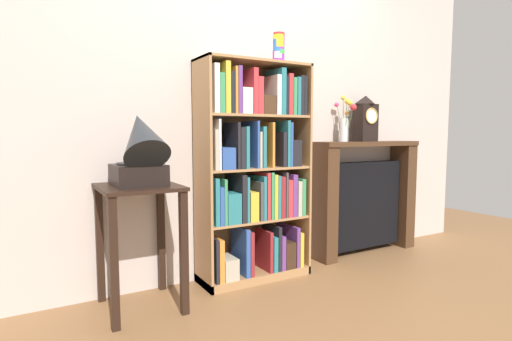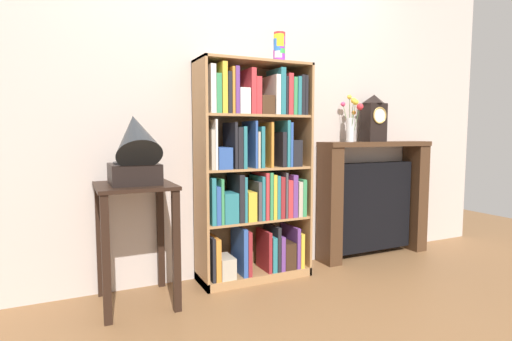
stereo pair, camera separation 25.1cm
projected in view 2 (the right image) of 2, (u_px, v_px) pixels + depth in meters
ground_plane at (261, 284)px, 2.88m from camera, size 7.61×6.40×0.02m
wall_back at (262, 103)px, 3.11m from camera, size 4.61×0.08×2.60m
bookshelf at (254, 176)px, 2.91m from camera, size 0.82×0.31×1.57m
cup_stack at (279, 48)px, 2.88m from camera, size 0.09×0.09×0.21m
side_table_left at (136, 218)px, 2.49m from camera, size 0.46×0.51×0.76m
gramophone at (135, 149)px, 2.39m from camera, size 0.29×0.47×0.50m
fireplace_mantel at (373, 200)px, 3.50m from camera, size 1.07×0.23×1.00m
mantel_clock at (374, 118)px, 3.40m from camera, size 0.18×0.15×0.39m
flower_vase at (352, 120)px, 3.29m from camera, size 0.14×0.18×0.38m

